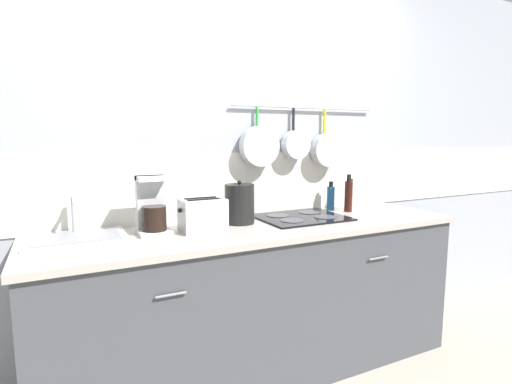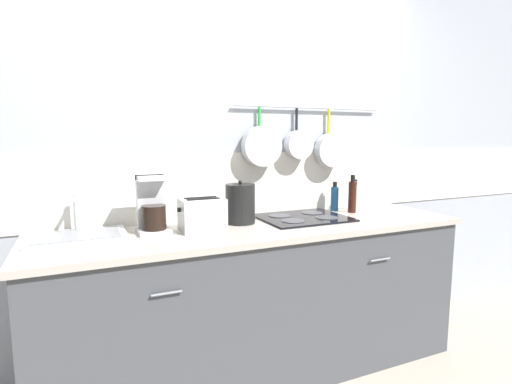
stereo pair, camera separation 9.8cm
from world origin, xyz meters
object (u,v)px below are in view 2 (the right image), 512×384
Objects in this scene: coffee_maker at (152,209)px; kettle at (240,204)px; toaster at (202,214)px; bottle_olive_oil at (335,198)px; bottle_sesame_oil at (354,197)px; bottle_hot_sauce at (352,196)px.

kettle is at bearing 2.18° from coffee_maker.
bottle_olive_oil reaches higher than toaster.
coffee_maker reaches higher than kettle.
kettle is 1.19× the size of bottle_sesame_oil.
coffee_maker is 0.27m from toaster.
bottle_sesame_oil is (0.07, 0.07, -0.02)m from bottle_hot_sauce.
bottle_hot_sauce reaches higher than bottle_olive_oil.
bottle_sesame_oil reaches higher than bottle_olive_oil.
bottle_sesame_oil is at bearing 4.70° from kettle.
bottle_sesame_oil is at bearing 7.91° from toaster.
coffee_maker is 1.28m from bottle_olive_oil.
coffee_maker is 1.19× the size of kettle.
kettle is at bearing -171.15° from bottle_olive_oil.
kettle is at bearing 18.45° from toaster.
bottle_hot_sauce is 0.10m from bottle_sesame_oil.
bottle_hot_sauce reaches higher than toaster.
coffee_maker is 1.20× the size of bottle_hot_sauce.
kettle is 1.00× the size of bottle_hot_sauce.
bottle_olive_oil is at bearing 11.38° from toaster.
bottle_olive_oil is 0.14m from bottle_sesame_oil.
coffee_maker is 0.52m from kettle.
bottle_olive_oil is 0.13m from bottle_hot_sauce.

